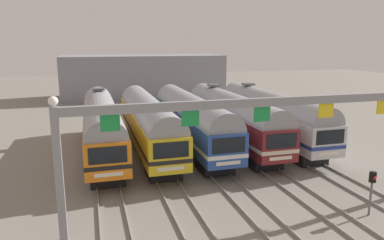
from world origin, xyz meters
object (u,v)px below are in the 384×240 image
Objects in this scene: commuter_train_yellow at (148,121)px; commuter_train_silver at (270,114)px; commuter_train_maroon at (232,116)px; catenary_gantry at (262,122)px; yard_signal_mast at (372,184)px; commuter_train_orange at (102,124)px; commuter_train_blue at (191,118)px.

commuter_train_yellow is 11.58m from commuter_train_silver.
commuter_train_maroon is 3.86m from commuter_train_silver.
commuter_train_silver is (3.86, 0.00, 0.00)m from commuter_train_maroon.
catenary_gantry reaches higher than commuter_train_yellow.
commuter_train_silver is (11.58, 0.00, 0.00)m from commuter_train_yellow.
commuter_train_silver is 15.76m from catenary_gantry.
commuter_train_silver is 7.07× the size of yard_signal_mast.
commuter_train_orange reaches higher than yard_signal_mast.
commuter_train_maroon is at bearing 97.20° from yard_signal_mast.
commuter_train_blue is at bearing -179.97° from commuter_train_silver.
commuter_train_silver is at bearing 82.80° from yard_signal_mast.
commuter_train_yellow is 1.00× the size of commuter_train_maroon.
commuter_train_orange is at bearing 180.00° from commuter_train_silver.
commuter_train_silver is (15.45, 0.00, 0.00)m from commuter_train_orange.
commuter_train_blue is at bearing 110.75° from yard_signal_mast.
catenary_gantry is at bearing -119.78° from commuter_train_silver.
commuter_train_yellow reaches higher than yard_signal_mast.
catenary_gantry reaches higher than commuter_train_silver.
commuter_train_silver is at bearing 0.00° from commuter_train_orange.
catenary_gantry is at bearing -74.03° from commuter_train_yellow.
catenary_gantry is 6.96m from yard_signal_mast.
catenary_gantry is (-3.86, -13.50, 2.53)m from commuter_train_maroon.
commuter_train_maroon reaches higher than commuter_train_blue.
commuter_train_orange and commuter_train_maroon have the same top height.
yard_signal_mast is at bearing -17.21° from catenary_gantry.
catenary_gantry reaches higher than commuter_train_maroon.
commuter_train_orange is 1.00× the size of commuter_train_maroon.
catenary_gantry is (0.00, -13.49, 2.53)m from commuter_train_blue.
commuter_train_orange is 7.72m from commuter_train_blue.
yard_signal_mast is at bearing -48.53° from commuter_train_orange.
commuter_train_yellow is at bearing 180.00° from commuter_train_blue.
commuter_train_yellow is 18.10m from yard_signal_mast.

